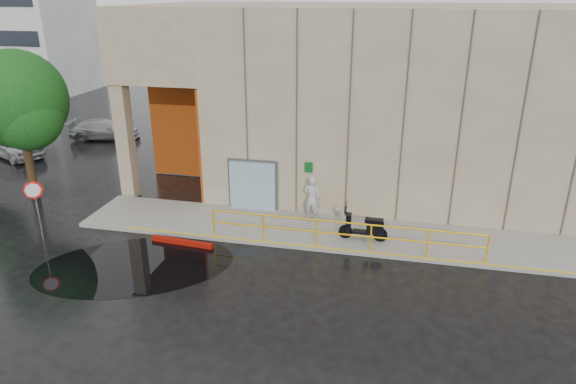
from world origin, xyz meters
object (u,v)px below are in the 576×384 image
object	(u,v)px
person	(312,198)
tree_near	(20,104)
scooter	(364,220)
car_a	(13,144)
stop_sign	(35,197)
car_c	(104,129)
red_curb	(182,242)

from	to	relation	value
person	tree_near	size ratio (longest dim) A/B	0.28
scooter	car_a	distance (m)	20.70
person	scooter	xyz separation A→B (m)	(2.12, -1.28, -0.13)
stop_sign	car_a	world-z (taller)	stop_sign
person	stop_sign	xyz separation A→B (m)	(-9.51, -3.48, 0.63)
person	scooter	world-z (taller)	person
car_a	car_c	world-z (taller)	car_a
person	tree_near	xyz separation A→B (m)	(-12.30, -0.04, 3.16)
person	stop_sign	size ratio (longest dim) A/B	0.80
person	car_c	bearing A→B (deg)	-26.05
tree_near	scooter	bearing A→B (deg)	-4.91
car_c	tree_near	world-z (taller)	tree_near
red_curb	tree_near	xyz separation A→B (m)	(-8.02, 2.74, 4.13)
scooter	car_c	distance (m)	19.93
scooter	red_curb	size ratio (longest dim) A/B	0.73
car_c	tree_near	xyz separation A→B (m)	(2.36, -9.52, 3.62)
stop_sign	tree_near	size ratio (longest dim) A/B	0.36
stop_sign	car_c	world-z (taller)	stop_sign
red_curb	tree_near	world-z (taller)	tree_near
scooter	tree_near	bearing A→B (deg)	175.38
red_curb	tree_near	distance (m)	9.43
person	car_c	world-z (taller)	person
red_curb	person	bearing A→B (deg)	33.07
car_c	tree_near	size ratio (longest dim) A/B	0.65
person	red_curb	xyz separation A→B (m)	(-4.28, -2.78, -0.97)
red_curb	tree_near	bearing A→B (deg)	161.14
stop_sign	car_a	distance (m)	11.80
tree_near	red_curb	bearing A→B (deg)	-18.86
person	red_curb	bearing A→B (deg)	39.90
person	car_a	xyz separation A→B (m)	(-17.58, 5.08, -0.34)
person	red_curb	distance (m)	5.19
stop_sign	car_c	size ratio (longest dim) A/B	0.55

